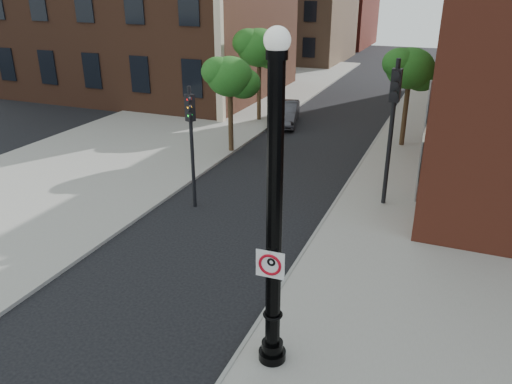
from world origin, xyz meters
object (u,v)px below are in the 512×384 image
at_px(lamppost, 274,230).
at_px(parked_car, 285,113).
at_px(no_parking_sign, 270,264).
at_px(traffic_signal_right, 393,110).
at_px(traffic_signal_left, 191,128).

bearing_deg(lamppost, parked_car, 108.42).
height_order(no_parking_sign, traffic_signal_right, traffic_signal_right).
bearing_deg(traffic_signal_right, no_parking_sign, -94.68).
relative_size(lamppost, no_parking_sign, 11.89).
relative_size(no_parking_sign, traffic_signal_left, 0.13).
xyz_separation_m(no_parking_sign, traffic_signal_right, (0.91, 9.50, 1.03)).
distance_m(lamppost, traffic_signal_right, 9.37).
bearing_deg(lamppost, traffic_signal_right, 84.45).
bearing_deg(lamppost, traffic_signal_left, 129.89).
height_order(lamppost, traffic_signal_right, lamppost).
xyz_separation_m(lamppost, no_parking_sign, (-0.00, -0.18, -0.66)).
distance_m(parked_car, traffic_signal_right, 12.28).
distance_m(no_parking_sign, traffic_signal_left, 8.78).
relative_size(lamppost, parked_car, 1.74).
bearing_deg(traffic_signal_left, no_parking_sign, -26.53).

